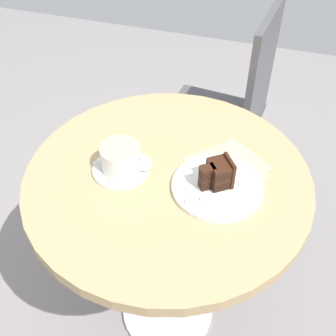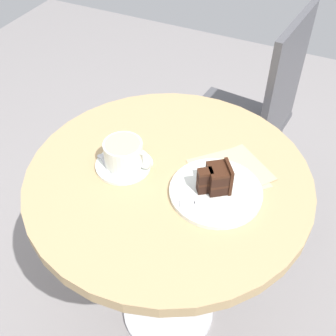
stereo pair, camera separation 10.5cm
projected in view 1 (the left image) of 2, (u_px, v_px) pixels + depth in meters
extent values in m
cube|color=gray|center=(168.00, 311.00, 1.61)|extent=(4.40, 4.40, 0.01)
cylinder|color=tan|center=(168.00, 179.00, 1.11)|extent=(0.75, 0.75, 0.03)
cylinder|color=silver|center=(168.00, 257.00, 1.35)|extent=(0.07, 0.07, 0.68)
cylinder|color=silver|center=(168.00, 310.00, 1.60)|extent=(0.34, 0.34, 0.02)
cylinder|color=silver|center=(121.00, 169.00, 1.10)|extent=(0.15, 0.15, 0.01)
cylinder|color=silver|center=(121.00, 158.00, 1.08)|extent=(0.10, 0.10, 0.07)
cylinder|color=#D6B789|center=(120.00, 148.00, 1.05)|extent=(0.09, 0.09, 0.00)
torus|color=silver|center=(142.00, 163.00, 1.06)|extent=(0.05, 0.01, 0.05)
cube|color=silver|center=(105.00, 174.00, 1.08)|extent=(0.07, 0.06, 0.00)
ellipsoid|color=silver|center=(96.00, 163.00, 1.11)|extent=(0.02, 0.02, 0.00)
cylinder|color=silver|center=(217.00, 187.00, 1.05)|extent=(0.23, 0.23, 0.01)
cube|color=black|center=(219.00, 180.00, 1.04)|extent=(0.08, 0.08, 0.03)
cube|color=black|center=(206.00, 183.00, 1.04)|extent=(0.04, 0.04, 0.03)
cube|color=#381C0F|center=(219.00, 175.00, 1.03)|extent=(0.08, 0.08, 0.01)
cube|color=#381C0F|center=(207.00, 178.00, 1.03)|extent=(0.04, 0.04, 0.01)
cube|color=black|center=(220.00, 170.00, 1.02)|extent=(0.08, 0.08, 0.03)
cube|color=black|center=(207.00, 173.00, 1.01)|extent=(0.04, 0.04, 0.03)
cube|color=#381C0F|center=(221.00, 165.00, 1.01)|extent=(0.08, 0.08, 0.01)
cube|color=#381C0F|center=(208.00, 168.00, 1.00)|extent=(0.04, 0.04, 0.01)
cube|color=#381C0F|center=(229.00, 171.00, 1.03)|extent=(0.04, 0.05, 0.08)
cube|color=silver|center=(222.00, 197.00, 1.02)|extent=(0.10, 0.06, 0.00)
cube|color=silver|center=(192.00, 201.00, 1.01)|extent=(0.04, 0.04, 0.00)
cube|color=tan|center=(225.00, 167.00, 1.11)|extent=(0.24, 0.24, 0.00)
cube|color=tan|center=(232.00, 164.00, 1.12)|extent=(0.22, 0.22, 0.00)
cylinder|color=#4C4C51|center=(186.00, 130.00, 2.05)|extent=(0.02, 0.02, 0.43)
cylinder|color=#4C4C51|center=(160.00, 173.00, 1.84)|extent=(0.02, 0.02, 0.43)
cylinder|color=#4C4C51|center=(251.00, 147.00, 1.96)|extent=(0.02, 0.02, 0.43)
cylinder|color=#4C4C51|center=(231.00, 194.00, 1.74)|extent=(0.02, 0.02, 0.43)
cube|color=#4C4C51|center=(210.00, 120.00, 1.74)|extent=(0.42, 0.42, 0.02)
cube|color=#4C4C51|center=(261.00, 76.00, 1.52)|extent=(0.06, 0.36, 0.48)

